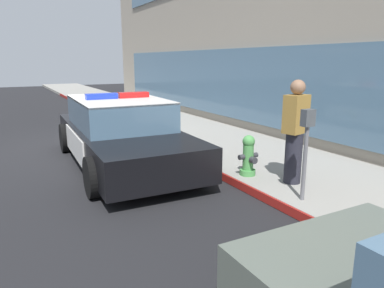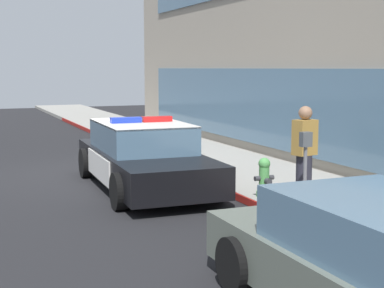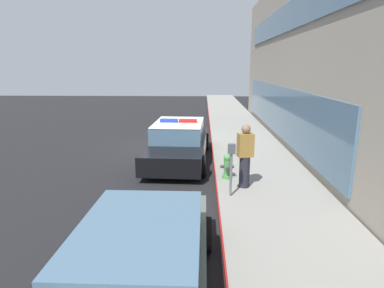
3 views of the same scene
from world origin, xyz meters
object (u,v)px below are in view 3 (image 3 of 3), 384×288
Objects in this scene: police_cruiser at (178,142)px; fire_hydrant at (227,167)px; parking_meter at (231,160)px; car_down_street at (141,269)px; pedestrian_on_sidewalk at (245,156)px.

police_cruiser is 2.79m from fire_hydrant.
police_cruiser is at bearing -156.34° from parking_meter.
police_cruiser reaches higher than car_down_street.
fire_hydrant is at bearing 163.46° from car_down_street.
parking_meter is (0.65, -0.42, 0.07)m from pedestrian_on_sidewalk.
police_cruiser is 3.96m from parking_meter.
police_cruiser is 2.96× the size of pedestrian_on_sidewalk.
pedestrian_on_sidewalk is at bearing 31.23° from fire_hydrant.
parking_meter is at bearing 25.89° from police_cruiser.
pedestrian_on_sidewalk is (0.68, 0.41, 0.51)m from fire_hydrant.
fire_hydrant is 0.42× the size of pedestrian_on_sidewalk.
parking_meter is (1.32, -0.01, 0.58)m from fire_hydrant.
pedestrian_on_sidewalk is at bearing 36.24° from police_cruiser.
car_down_street is at bearing -16.84° from fire_hydrant.
car_down_street is (5.09, -1.54, 0.13)m from fire_hydrant.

